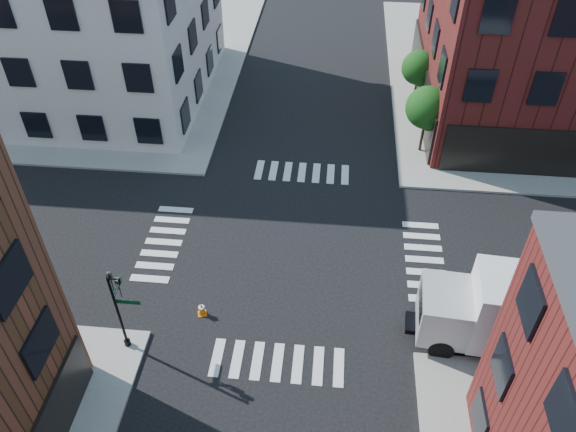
# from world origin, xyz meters

# --- Properties ---
(ground) EXTENTS (120.00, 120.00, 0.00)m
(ground) POSITION_xyz_m (0.00, 0.00, 0.00)
(ground) COLOR black
(ground) RESTS_ON ground
(sidewalk_nw) EXTENTS (30.00, 30.00, 0.15)m
(sidewalk_nw) POSITION_xyz_m (-21.00, 21.00, 0.07)
(sidewalk_nw) COLOR gray
(sidewalk_nw) RESTS_ON ground
(building_nw) EXTENTS (22.00, 16.00, 11.00)m
(building_nw) POSITION_xyz_m (-19.00, 16.00, 5.50)
(building_nw) COLOR beige
(building_nw) RESTS_ON ground
(tree_near) EXTENTS (2.69, 2.69, 4.49)m
(tree_near) POSITION_xyz_m (7.56, 9.98, 3.16)
(tree_near) COLOR black
(tree_near) RESTS_ON ground
(tree_far) EXTENTS (2.43, 2.43, 4.07)m
(tree_far) POSITION_xyz_m (7.56, 15.98, 2.87)
(tree_far) COLOR black
(tree_far) RESTS_ON ground
(signal_pole) EXTENTS (1.29, 1.24, 4.60)m
(signal_pole) POSITION_xyz_m (-6.72, -6.68, 2.86)
(signal_pole) COLOR black
(signal_pole) RESTS_ON ground
(box_truck) EXTENTS (9.16, 3.36, 4.07)m
(box_truck) POSITION_xyz_m (10.66, -5.04, 2.12)
(box_truck) COLOR silver
(box_truck) RESTS_ON ground
(traffic_cone) EXTENTS (0.51, 0.51, 0.75)m
(traffic_cone) POSITION_xyz_m (-3.87, -4.66, 0.36)
(traffic_cone) COLOR orange
(traffic_cone) RESTS_ON ground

